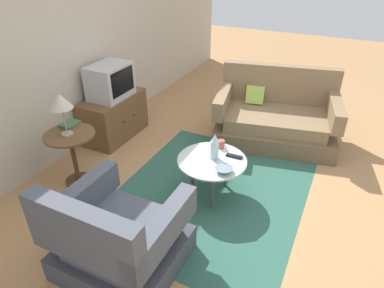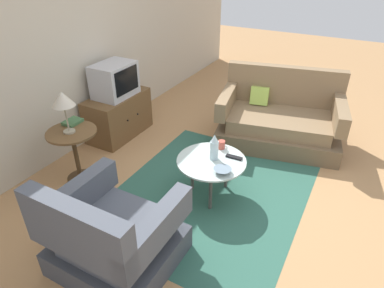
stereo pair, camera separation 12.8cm
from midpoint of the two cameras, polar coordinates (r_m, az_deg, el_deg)
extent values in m
plane|color=#AD7F51|center=(3.80, 7.27, -8.02)|extent=(16.00, 16.00, 0.00)
cube|color=#BCB29E|center=(4.39, -20.66, 15.55)|extent=(9.00, 0.12, 2.70)
cube|color=#2D5B4C|center=(3.75, 4.09, -8.46)|extent=(2.31, 1.94, 0.00)
cube|color=#3E424B|center=(3.06, -10.91, -17.20)|extent=(0.88, 0.94, 0.24)
cube|color=#4C515B|center=(2.91, -11.33, -14.43)|extent=(0.74, 0.66, 0.18)
cube|color=#4C515B|center=(2.51, -17.51, -14.08)|extent=(0.14, 0.94, 0.48)
cube|color=#4C515B|center=(2.58, -4.70, -14.32)|extent=(0.88, 0.14, 0.25)
cube|color=#4C515B|center=(2.99, -17.78, -8.51)|extent=(0.88, 0.14, 0.25)
cube|color=brown|center=(4.77, 14.94, 1.56)|extent=(1.25, 1.73, 0.24)
cube|color=#846B4C|center=(4.67, 15.28, 3.80)|extent=(1.06, 1.43, 0.18)
cube|color=#846B4C|center=(4.90, 16.13, 9.54)|extent=(0.46, 1.57, 0.53)
cube|color=#846B4C|center=(4.63, 6.78, 7.47)|extent=(0.96, 0.33, 0.26)
cube|color=#846B4C|center=(4.64, 24.46, 4.84)|extent=(0.96, 0.33, 0.26)
cube|color=#A3C651|center=(4.84, 12.11, 7.99)|extent=(0.22, 0.28, 0.27)
cylinder|color=#B2C6C1|center=(3.49, 4.35, -2.87)|extent=(0.72, 0.72, 0.02)
cylinder|color=#4C4742|center=(3.69, 1.07, -4.83)|extent=(0.04, 0.04, 0.43)
cylinder|color=#4C4742|center=(3.44, 4.23, -8.06)|extent=(0.04, 0.04, 0.43)
cylinder|color=#4C4742|center=(3.74, 6.81, -4.56)|extent=(0.04, 0.04, 0.43)
cylinder|color=brown|center=(3.85, -18.85, 1.88)|extent=(0.54, 0.54, 0.02)
cylinder|color=#47311C|center=(4.00, -18.10, -2.04)|extent=(0.05, 0.05, 0.60)
cylinder|color=#47311C|center=(4.15, -17.47, -5.38)|extent=(0.30, 0.30, 0.02)
cube|color=brown|center=(4.83, -11.60, 4.78)|extent=(0.93, 0.49, 0.60)
sphere|color=black|center=(4.59, -10.01, 3.93)|extent=(0.02, 0.02, 0.02)
sphere|color=black|center=(4.74, -8.38, 5.02)|extent=(0.02, 0.02, 0.02)
cube|color=#B7B7BC|center=(4.62, -12.21, 10.54)|extent=(0.56, 0.41, 0.44)
cube|color=black|center=(4.49, -10.15, 10.49)|extent=(0.45, 0.01, 0.32)
cylinder|color=#9E937A|center=(3.82, -19.13, 2.03)|extent=(0.12, 0.12, 0.02)
cylinder|color=#9E937A|center=(3.75, -19.53, 4.10)|extent=(0.02, 0.02, 0.29)
cone|color=beige|center=(3.67, -20.13, 7.18)|extent=(0.24, 0.24, 0.15)
cylinder|color=silver|center=(3.45, 4.82, -1.08)|extent=(0.09, 0.09, 0.20)
cone|color=silver|center=(3.38, 4.93, 0.95)|extent=(0.08, 0.08, 0.08)
cylinder|color=#B74C3D|center=(3.66, 6.01, -0.12)|extent=(0.08, 0.08, 0.09)
torus|color=#B74C3D|center=(3.71, 6.35, 0.26)|extent=(0.06, 0.01, 0.06)
cone|color=slate|center=(3.30, 6.29, -4.51)|extent=(0.18, 0.18, 0.05)
cube|color=black|center=(3.53, 8.15, -2.23)|extent=(0.06, 0.17, 0.02)
cube|color=#3D663D|center=(4.00, -18.69, 3.57)|extent=(0.20, 0.16, 0.03)
camera|label=1|loc=(0.06, -88.97, 0.62)|focal=31.54mm
camera|label=2|loc=(0.06, 91.03, -0.62)|focal=31.54mm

